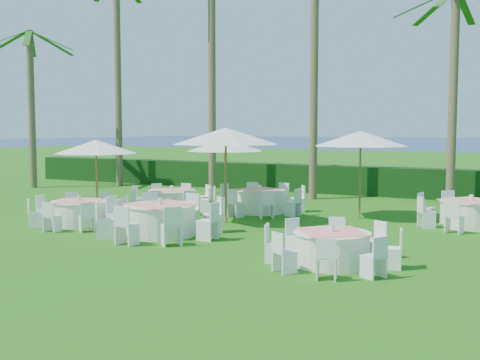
% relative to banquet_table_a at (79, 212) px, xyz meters
% --- Properties ---
extents(ground, '(120.00, 120.00, 0.00)m').
position_rel_banquet_table_a_xyz_m(ground, '(4.21, -0.40, -0.38)').
color(ground, '#1E6010').
rests_on(ground, ground).
extents(hedge, '(34.00, 1.00, 1.20)m').
position_rel_banquet_table_a_xyz_m(hedge, '(4.21, 11.60, 0.22)').
color(hedge, black).
rests_on(hedge, ground).
extents(banquet_table_a, '(2.85, 2.85, 0.87)m').
position_rel_banquet_table_a_xyz_m(banquet_table_a, '(0.00, 0.00, 0.00)').
color(banquet_table_a, white).
rests_on(banquet_table_a, ground).
extents(banquet_table_b, '(3.31, 3.31, 1.00)m').
position_rel_banquet_table_a_xyz_m(banquet_table_b, '(3.09, -0.30, 0.06)').
color(banquet_table_b, white).
rests_on(banquet_table_b, ground).
extents(banquet_table_c, '(2.78, 2.78, 0.86)m').
position_rel_banquet_table_a_xyz_m(banquet_table_c, '(8.24, -1.48, -0.01)').
color(banquet_table_c, white).
rests_on(banquet_table_c, ground).
extents(banquet_table_d, '(2.83, 2.83, 0.87)m').
position_rel_banquet_table_a_xyz_m(banquet_table_d, '(0.66, 3.79, -0.00)').
color(banquet_table_d, white).
rests_on(banquet_table_d, ground).
extents(banquet_table_e, '(3.07, 3.07, 0.93)m').
position_rel_banquet_table_a_xyz_m(banquet_table_e, '(3.51, 4.78, 0.03)').
color(banquet_table_e, white).
rests_on(banquet_table_e, ground).
extents(banquet_table_f, '(3.06, 3.06, 0.93)m').
position_rel_banquet_table_a_xyz_m(banquet_table_f, '(10.14, 4.98, 0.03)').
color(banquet_table_f, white).
rests_on(banquet_table_f, ground).
extents(umbrella_a, '(2.54, 2.54, 2.46)m').
position_rel_banquet_table_a_xyz_m(umbrella_a, '(-0.43, 1.26, 1.86)').
color(umbrella_a, brown).
rests_on(umbrella_a, ground).
extents(umbrella_b, '(3.21, 3.21, 2.83)m').
position_rel_banquet_table_a_xyz_m(umbrella_b, '(3.58, 2.36, 2.21)').
color(umbrella_b, brown).
rests_on(umbrella_b, ground).
extents(umbrella_c, '(2.69, 2.69, 2.46)m').
position_rel_banquet_table_a_xyz_m(umbrella_c, '(2.14, 4.86, 1.87)').
color(umbrella_c, brown).
rests_on(umbrella_c, ground).
extents(umbrella_d, '(2.96, 2.96, 2.74)m').
position_rel_banquet_table_a_xyz_m(umbrella_d, '(6.86, 5.04, 2.12)').
color(umbrella_d, brown).
rests_on(umbrella_d, ground).
extents(palm_a, '(4.16, 4.40, 10.18)m').
position_rel_banquet_table_a_xyz_m(palm_a, '(-6.66, 9.98, 5.18)').
color(palm_a, brown).
rests_on(palm_a, ground).
extents(palm_b, '(4.30, 4.34, 10.18)m').
position_rel_banquet_table_a_xyz_m(palm_b, '(-0.92, 9.19, 5.18)').
color(palm_b, brown).
rests_on(palm_b, ground).
extents(palm_c, '(4.40, 3.96, 12.50)m').
position_rel_banquet_table_a_xyz_m(palm_c, '(3.70, 9.23, 6.36)').
color(palm_c, brown).
rests_on(palm_c, ground).
extents(palm_d, '(4.18, 4.39, 7.85)m').
position_rel_banquet_table_a_xyz_m(palm_d, '(8.79, 10.13, 3.99)').
color(palm_d, brown).
rests_on(palm_d, ground).
extents(palm_f, '(4.35, 4.28, 7.36)m').
position_rel_banquet_table_a_xyz_m(palm_f, '(-9.66, 7.33, 3.74)').
color(palm_f, brown).
rests_on(palm_f, ground).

